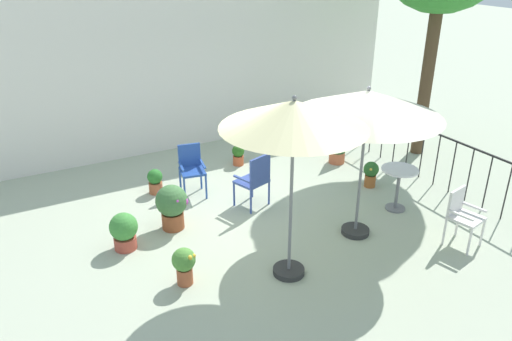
# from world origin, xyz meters

# --- Properties ---
(ground_plane) EXTENTS (60.00, 60.00, 0.00)m
(ground_plane) POSITION_xyz_m (0.00, 0.00, 0.00)
(ground_plane) COLOR #ABB49B
(villa_facade) EXTENTS (10.91, 0.30, 3.74)m
(villa_facade) POSITION_xyz_m (0.00, 3.86, 1.87)
(villa_facade) COLOR silver
(villa_facade) RESTS_ON ground
(terrace_railing) EXTENTS (0.03, 4.81, 1.01)m
(terrace_railing) POSITION_xyz_m (3.58, 0.00, 0.68)
(terrace_railing) COLOR black
(terrace_railing) RESTS_ON ground
(patio_umbrella_0) EXTENTS (2.17, 2.17, 2.38)m
(patio_umbrella_0) POSITION_xyz_m (1.16, -1.04, 2.11)
(patio_umbrella_0) COLOR #2D2D2D
(patio_umbrella_0) RESTS_ON ground
(patio_umbrella_1) EXTENTS (1.84, 1.84, 2.55)m
(patio_umbrella_1) POSITION_xyz_m (-0.32, -1.44, 2.29)
(patio_umbrella_1) COLOR #2D2D2D
(patio_umbrella_1) RESTS_ON ground
(cafe_table_0) EXTENTS (0.62, 0.62, 0.76)m
(cafe_table_0) POSITION_xyz_m (2.28, -0.75, 0.52)
(cafe_table_0) COLOR white
(cafe_table_0) RESTS_ON ground
(patio_chair_0) EXTENTS (0.50, 0.52, 0.92)m
(patio_chair_0) POSITION_xyz_m (-0.58, 1.48, 0.54)
(patio_chair_0) COLOR #264999
(patio_chair_0) RESTS_ON ground
(patio_chair_1) EXTENTS (0.51, 0.51, 0.88)m
(patio_chair_1) POSITION_xyz_m (2.35, -2.01, 0.52)
(patio_chair_1) COLOR silver
(patio_chair_1) RESTS_ON ground
(patio_chair_2) EXTENTS (0.61, 0.57, 0.97)m
(patio_chair_2) POSITION_xyz_m (0.19, 0.48, 0.56)
(patio_chair_2) COLOR #384D9B
(patio_chair_2) RESTS_ON ground
(potted_plant_0) EXTENTS (0.32, 0.32, 0.54)m
(potted_plant_0) POSITION_xyz_m (-1.67, -0.96, 0.32)
(potted_plant_0) COLOR #A35232
(potted_plant_0) RESTS_ON ground
(potted_plant_1) EXTENTS (0.51, 0.52, 0.75)m
(potted_plant_1) POSITION_xyz_m (-1.31, 0.49, 0.42)
(potted_plant_1) COLOR brown
(potted_plant_1) RESTS_ON ground
(potted_plant_2) EXTENTS (0.42, 0.42, 0.58)m
(potted_plant_2) POSITION_xyz_m (-2.14, 0.27, 0.31)
(potted_plant_2) COLOR #AE4738
(potted_plant_2) RESTS_ON ground
(potted_plant_3) EXTENTS (0.28, 0.28, 0.47)m
(potted_plant_3) POSITION_xyz_m (-1.16, 1.82, 0.24)
(potted_plant_3) COLOR #A95837
(potted_plant_3) RESTS_ON ground
(potted_plant_4) EXTENTS (0.25, 0.25, 0.44)m
(potted_plant_4) POSITION_xyz_m (0.74, 2.23, 0.23)
(potted_plant_4) COLOR #C0532F
(potted_plant_4) RESTS_ON ground
(potted_plant_5) EXTENTS (0.29, 0.29, 0.50)m
(potted_plant_5) POSITION_xyz_m (2.46, 0.14, 0.28)
(potted_plant_5) COLOR #9F572A
(potted_plant_5) RESTS_ON ground
(potted_plant_6) EXTENTS (0.33, 0.33, 0.92)m
(potted_plant_6) POSITION_xyz_m (2.60, 1.35, 0.45)
(potted_plant_6) COLOR #BC5E3C
(potted_plant_6) RESTS_ON ground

